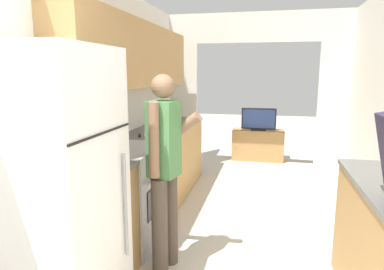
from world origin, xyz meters
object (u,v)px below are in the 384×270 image
(refrigerator, at_px, (54,193))
(person, at_px, (164,169))
(tv_cabinet, at_px, (258,145))
(range_oven, at_px, (125,195))
(knife, at_px, (142,135))
(television, at_px, (259,119))

(refrigerator, distance_m, person, 0.88)
(person, distance_m, tv_cabinet, 3.91)
(range_oven, height_order, knife, range_oven)
(person, bearing_deg, tv_cabinet, 2.75)
(knife, bearing_deg, range_oven, -106.84)
(refrigerator, bearing_deg, tv_cabinet, 76.55)
(range_oven, bearing_deg, knife, 95.65)
(tv_cabinet, bearing_deg, person, -99.29)
(knife, bearing_deg, person, -82.70)
(refrigerator, relative_size, television, 2.83)
(refrigerator, height_order, television, refrigerator)
(knife, bearing_deg, refrigerator, -109.36)
(person, height_order, tv_cabinet, person)
(person, bearing_deg, refrigerator, 160.08)
(television, distance_m, knife, 3.03)
(tv_cabinet, bearing_deg, range_oven, -108.03)
(range_oven, xyz_separation_m, tv_cabinet, (1.12, 3.45, -0.19))
(tv_cabinet, height_order, knife, knife)
(refrigerator, relative_size, range_oven, 1.66)
(tv_cabinet, height_order, television, television)
(range_oven, distance_m, tv_cabinet, 3.64)
(refrigerator, distance_m, knife, 1.73)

